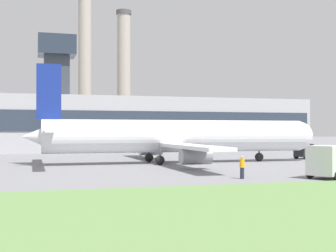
# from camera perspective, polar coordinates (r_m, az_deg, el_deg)

# --- Properties ---
(ground_plane) EXTENTS (400.00, 400.00, 0.00)m
(ground_plane) POSITION_cam_1_polar(r_m,az_deg,el_deg) (50.99, 1.72, -4.86)
(ground_plane) COLOR gray
(terminal_building) EXTENTS (73.67, 10.18, 20.52)m
(terminal_building) POSITION_cam_1_polar(r_m,az_deg,el_deg) (86.56, -6.28, 0.48)
(terminal_building) COLOR #B2B2B7
(terminal_building) RESTS_ON ground_plane
(smokestack_left) EXTENTS (3.75, 3.75, 38.57)m
(smokestack_left) POSITION_cam_1_polar(r_m,az_deg,el_deg) (121.57, -10.12, 6.85)
(smokestack_left) COLOR #B2A899
(smokestack_left) RESTS_ON ground_plane
(smokestack_right) EXTENTS (3.93, 3.93, 35.02)m
(smokestack_right) POSITION_cam_1_polar(r_m,az_deg,el_deg) (122.51, -5.42, 5.95)
(smokestack_right) COLOR #B2A899
(smokestack_right) RESTS_ON ground_plane
(airplane) EXTENTS (35.55, 33.24, 11.11)m
(airplane) POSITION_cam_1_polar(r_m,az_deg,el_deg) (54.97, 1.00, -1.32)
(airplane) COLOR white
(airplane) RESTS_ON ground_plane
(pushback_tug) EXTENTS (3.79, 3.00, 2.01)m
(pushback_tug) POSITION_cam_1_polar(r_m,az_deg,el_deg) (65.96, 16.60, -3.07)
(pushback_tug) COLOR #232328
(pushback_tug) RESTS_ON ground_plane
(fuel_truck) EXTENTS (4.91, 4.05, 2.64)m
(fuel_truck) POSITION_cam_1_polar(r_m,az_deg,el_deg) (39.61, 19.11, -4.23)
(fuel_truck) COLOR yellow
(fuel_truck) RESTS_ON ground_plane
(ground_crew_person) EXTENTS (0.51, 0.51, 1.83)m
(ground_crew_person) POSITION_cam_1_polar(r_m,az_deg,el_deg) (37.67, 9.02, -4.96)
(ground_crew_person) COLOR #23283D
(ground_crew_person) RESTS_ON ground_plane
(traffic_cone_wingtip) EXTENTS (0.55, 0.55, 0.73)m
(traffic_cone_wingtip) POSITION_cam_1_polar(r_m,az_deg,el_deg) (55.96, 19.85, -4.09)
(traffic_cone_wingtip) COLOR black
(traffic_cone_wingtip) RESTS_ON ground_plane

